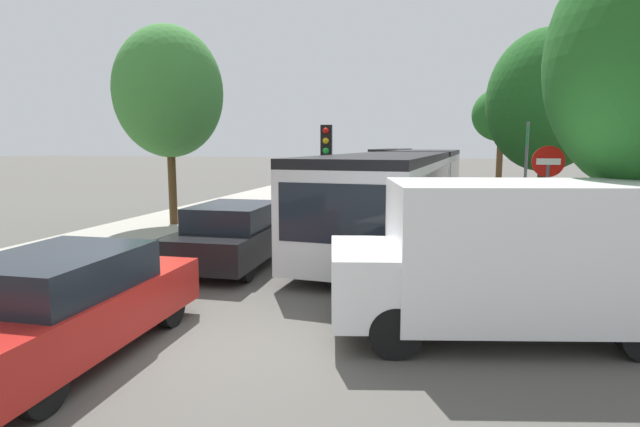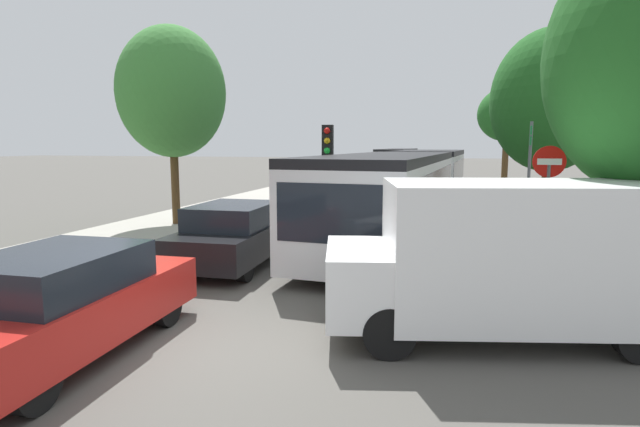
% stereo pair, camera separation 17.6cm
% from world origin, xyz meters
% --- Properties ---
extents(ground_plane, '(200.00, 200.00, 0.00)m').
position_xyz_m(ground_plane, '(0.00, 0.00, 0.00)').
color(ground_plane, '#4F4C47').
extents(kerb_strip_left, '(3.20, 50.70, 0.14)m').
position_xyz_m(kerb_strip_left, '(-6.56, 20.35, 0.07)').
color(kerb_strip_left, '#9E998E').
rests_on(kerb_strip_left, ground).
extents(articulated_bus, '(3.87, 17.52, 2.58)m').
position_xyz_m(articulated_bus, '(1.81, 11.31, 1.49)').
color(articulated_bus, silver).
rests_on(articulated_bus, ground).
extents(city_bus_rear, '(2.84, 11.37, 2.43)m').
position_xyz_m(city_bus_rear, '(-1.79, 40.71, 1.41)').
color(city_bus_rear, silver).
rests_on(city_bus_rear, ground).
extents(queued_car_red, '(1.90, 4.24, 1.46)m').
position_xyz_m(queued_car_red, '(-1.75, -0.76, 0.74)').
color(queued_car_red, '#B21E19').
rests_on(queued_car_red, ground).
extents(queued_car_black, '(1.91, 4.27, 1.47)m').
position_xyz_m(queued_car_black, '(-1.66, 4.60, 0.74)').
color(queued_car_black, black).
rests_on(queued_car_black, ground).
extents(queued_car_graphite, '(1.84, 4.10, 1.41)m').
position_xyz_m(queued_car_graphite, '(-1.54, 10.43, 0.71)').
color(queued_car_graphite, '#47474C').
rests_on(queued_car_graphite, ground).
extents(queued_car_blue, '(1.99, 4.44, 1.52)m').
position_xyz_m(queued_car_blue, '(-1.65, 15.78, 0.77)').
color(queued_car_blue, '#284799').
rests_on(queued_car_blue, ground).
extents(queued_car_green, '(1.91, 4.26, 1.46)m').
position_xyz_m(queued_car_green, '(-1.76, 21.33, 0.74)').
color(queued_car_green, '#236638').
rests_on(queued_car_green, ground).
extents(queued_car_silver, '(1.84, 4.12, 1.41)m').
position_xyz_m(queued_car_silver, '(-1.71, 26.71, 0.72)').
color(queued_car_silver, '#B7BABF').
rests_on(queued_car_silver, ground).
extents(white_van, '(5.31, 3.02, 2.31)m').
position_xyz_m(white_van, '(4.14, 1.55, 1.24)').
color(white_van, white).
rests_on(white_van, ground).
extents(traffic_light, '(0.35, 0.38, 3.40)m').
position_xyz_m(traffic_light, '(-0.24, 7.89, 2.50)').
color(traffic_light, '#56595E').
rests_on(traffic_light, ground).
extents(no_entry_sign, '(0.70, 0.08, 2.82)m').
position_xyz_m(no_entry_sign, '(5.31, 5.94, 1.88)').
color(no_entry_sign, '#56595E').
rests_on(no_entry_sign, ground).
extents(direction_sign_post, '(0.26, 1.39, 3.60)m').
position_xyz_m(direction_sign_post, '(5.72, 11.88, 2.55)').
color(direction_sign_post, '#56595E').
rests_on(direction_sign_post, ground).
extents(tree_left_mid, '(3.58, 3.58, 6.74)m').
position_xyz_m(tree_left_mid, '(-5.92, 9.07, 4.56)').
color(tree_left_mid, '#51381E').
rests_on(tree_left_mid, ground).
extents(tree_right_mid, '(4.53, 4.53, 7.30)m').
position_xyz_m(tree_right_mid, '(6.82, 15.30, 4.53)').
color(tree_right_mid, '#51381E').
rests_on(tree_right_mid, ground).
extents(tree_right_far, '(3.64, 3.64, 6.40)m').
position_xyz_m(tree_right_far, '(6.40, 27.52, 4.67)').
color(tree_right_far, '#51381E').
rests_on(tree_right_far, ground).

